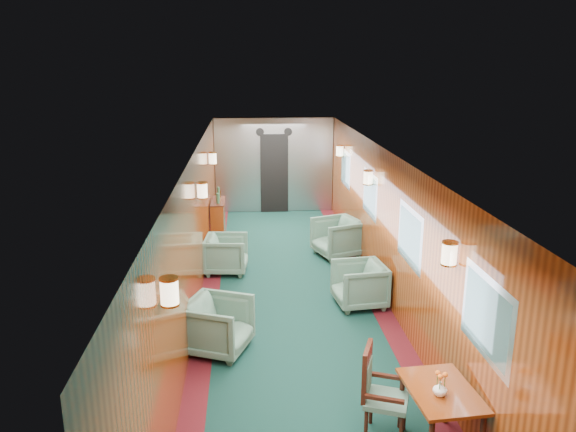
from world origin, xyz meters
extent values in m
plane|color=#0D2F28|center=(0.00, 0.00, 0.00)|extent=(12.00, 12.00, 0.00)
cube|color=beige|center=(0.00, 0.00, 2.35)|extent=(3.00, 12.00, 0.10)
cube|color=beige|center=(0.00, 0.00, 2.36)|extent=(1.20, 12.00, 0.06)
cube|color=maroon|center=(0.00, 6.00, 1.20)|extent=(3.00, 0.10, 2.40)
cube|color=maroon|center=(-1.50, 0.00, 1.20)|extent=(0.10, 12.00, 2.40)
cube|color=maroon|center=(1.50, 0.00, 1.20)|extent=(0.10, 12.00, 2.40)
cube|color=#3E0C11|center=(-1.35, 0.00, 0.00)|extent=(0.30, 12.00, 0.01)
cube|color=#3E0C11|center=(1.35, 0.00, 0.00)|extent=(0.30, 12.00, 0.01)
cube|color=#A8ABAF|center=(0.00, 5.92, 1.20)|extent=(2.98, 0.12, 2.38)
cube|color=black|center=(0.00, 5.84, 1.00)|extent=(0.70, 0.06, 2.00)
cylinder|color=black|center=(-0.35, 5.85, 2.05)|extent=(0.20, 0.04, 0.20)
cylinder|color=black|center=(0.35, 5.85, 2.05)|extent=(0.20, 0.04, 0.20)
cube|color=silver|center=(1.49, -3.50, 1.45)|extent=(0.02, 1.10, 0.80)
cube|color=#466669|center=(1.48, -3.50, 1.45)|extent=(0.01, 0.96, 0.66)
cube|color=silver|center=(1.49, -1.00, 1.45)|extent=(0.02, 1.10, 0.80)
cube|color=#466669|center=(1.48, -1.00, 1.45)|extent=(0.01, 0.96, 0.66)
cube|color=silver|center=(1.49, 1.50, 1.45)|extent=(0.02, 1.10, 0.80)
cube|color=#466669|center=(1.48, 1.50, 1.45)|extent=(0.01, 0.96, 0.66)
cube|color=silver|center=(1.49, 4.00, 1.45)|extent=(0.02, 1.10, 0.80)
cube|color=#466669|center=(1.48, 4.00, 1.45)|extent=(0.01, 0.96, 0.66)
cylinder|color=#FFEEC6|center=(-1.40, -3.50, 1.80)|extent=(0.16, 0.16, 0.24)
cylinder|color=#BD8535|center=(-1.40, -3.50, 1.68)|extent=(0.17, 0.17, 0.02)
cylinder|color=#FFEEC6|center=(1.40, -2.70, 1.80)|extent=(0.16, 0.16, 0.24)
cylinder|color=#BD8535|center=(1.40, -2.70, 1.68)|extent=(0.17, 0.17, 0.02)
cylinder|color=#FFEEC6|center=(-1.40, 0.50, 1.80)|extent=(0.16, 0.16, 0.24)
cylinder|color=#BD8535|center=(-1.40, 0.50, 1.68)|extent=(0.17, 0.17, 0.02)
cylinder|color=#FFEEC6|center=(1.40, 1.30, 1.80)|extent=(0.16, 0.16, 0.24)
cylinder|color=#BD8535|center=(1.40, 1.30, 1.68)|extent=(0.17, 0.17, 0.02)
cylinder|color=#FFEEC6|center=(-1.40, 3.50, 1.80)|extent=(0.16, 0.16, 0.24)
cylinder|color=#BD8535|center=(-1.40, 3.50, 1.68)|extent=(0.17, 0.17, 0.02)
cylinder|color=#FFEEC6|center=(1.40, 4.30, 1.80)|extent=(0.16, 0.16, 0.24)
cylinder|color=#BD8535|center=(1.40, 4.30, 1.68)|extent=(0.17, 0.17, 0.02)
cube|color=maroon|center=(1.14, -3.45, 0.65)|extent=(0.69, 0.94, 0.04)
cylinder|color=#36150C|center=(0.86, -3.08, 0.32)|extent=(0.05, 0.05, 0.63)
cylinder|color=#36150C|center=(1.36, -3.04, 0.32)|extent=(0.05, 0.05, 0.63)
cube|color=#1D4338|center=(0.67, -3.22, 0.42)|extent=(0.55, 0.55, 0.06)
cube|color=#36150C|center=(0.47, -3.14, 0.72)|extent=(0.18, 0.38, 0.55)
cube|color=#1D4338|center=(0.49, -3.15, 0.66)|extent=(0.12, 0.28, 0.33)
cube|color=#36150C|center=(0.59, -3.41, 0.57)|extent=(0.38, 0.18, 0.04)
cube|color=#36150C|center=(0.74, -3.02, 0.57)|extent=(0.38, 0.18, 0.04)
cylinder|color=#36150C|center=(0.44, -3.32, 0.20)|extent=(0.04, 0.04, 0.39)
cylinder|color=#36150C|center=(0.57, -2.99, 0.20)|extent=(0.04, 0.04, 0.39)
cylinder|color=#36150C|center=(0.89, -3.12, 0.20)|extent=(0.04, 0.04, 0.39)
cube|color=maroon|center=(-1.34, 3.73, 0.41)|extent=(0.28, 0.92, 0.83)
cube|color=#36150C|center=(-1.33, 3.73, 0.83)|extent=(0.30, 0.94, 0.02)
cylinder|color=#22452D|center=(-1.32, 3.50, 0.95)|extent=(0.07, 0.07, 0.22)
cylinder|color=#22452D|center=(-1.32, 3.82, 0.98)|extent=(0.06, 0.06, 0.28)
cylinder|color=#BD8535|center=(-1.32, 4.00, 0.93)|extent=(0.08, 0.08, 0.18)
imported|color=white|center=(1.09, -3.54, 0.74)|extent=(0.16, 0.16, 0.14)
imported|color=#1D4338|center=(-1.12, -1.30, 0.37)|extent=(1.03, 1.02, 0.73)
imported|color=#1D4338|center=(-1.10, 1.62, 0.35)|extent=(0.82, 0.80, 0.69)
imported|color=#1D4338|center=(1.03, 0.00, 0.35)|extent=(0.86, 0.84, 0.70)
imported|color=#1D4338|center=(1.06, 2.36, 0.38)|extent=(1.06, 1.05, 0.76)
camera|label=1|loc=(-0.71, -8.12, 3.74)|focal=35.00mm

